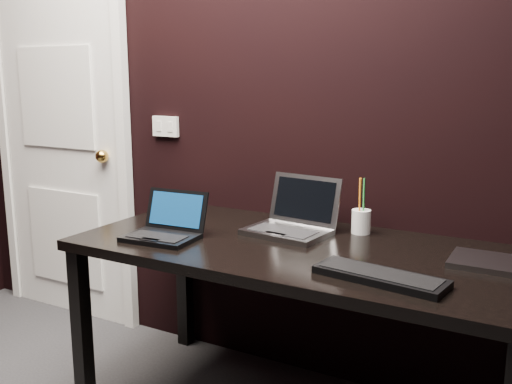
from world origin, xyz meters
The scene contains 11 objects.
wall_back centered at (0.00, 1.80, 1.30)m, with size 4.00×4.00×0.00m, color black.
door centered at (-1.35, 1.78, 1.04)m, with size 0.99×0.10×2.14m.
wall_switch centered at (-0.62, 1.79, 1.12)m, with size 0.15×0.02×0.10m.
desk centered at (0.30, 1.40, 0.66)m, with size 1.70×0.80×0.74m.
netbook centered at (-0.20, 1.23, 0.78)m, with size 0.29×0.26×0.17m.
silver_laptop centered at (0.20, 1.54, 0.78)m, with size 0.35×0.32×0.22m.
ext_keyboard centered at (0.68, 1.18, 0.75)m, with size 0.43×0.20×0.03m.
closed_laptop centered at (0.98, 1.50, 0.75)m, with size 0.29×0.21×0.02m.
desk_phone centered at (-0.43, 1.60, 0.78)m, with size 0.21×0.19×0.10m.
mobile_phone centered at (-0.35, 1.49, 0.78)m, with size 0.06×0.05×0.10m.
pen_cup centered at (0.45, 1.67, 0.79)m, with size 0.08×0.08×0.23m.
Camera 1 is at (1.17, -0.48, 1.36)m, focal length 40.00 mm.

